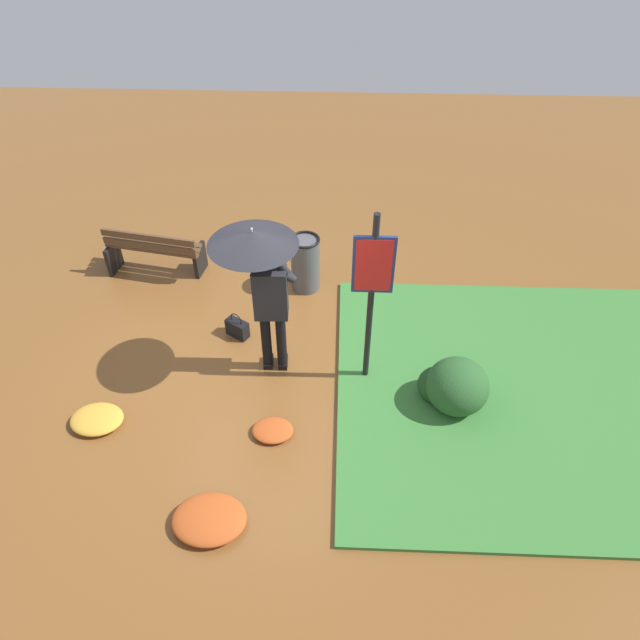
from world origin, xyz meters
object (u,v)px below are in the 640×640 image
handbag (237,328)px  park_bench (154,250)px  person_with_umbrella (261,266)px  info_sign_post (372,284)px  trash_bin (305,263)px

handbag → park_bench: park_bench is taller
person_with_umbrella → info_sign_post: bearing=174.3°
person_with_umbrella → trash_bin: 2.00m
person_with_umbrella → info_sign_post: size_ratio=0.89×
info_sign_post → park_bench: size_ratio=1.64×
info_sign_post → trash_bin: size_ratio=2.76×
info_sign_post → handbag: (1.66, -0.68, -1.32)m
person_with_umbrella → handbag: size_ratio=5.53×
person_with_umbrella → handbag: bearing=-49.9°
person_with_umbrella → handbag: 1.60m
handbag → park_bench: bearing=-43.6°
info_sign_post → handbag: 2.22m
handbag → trash_bin: size_ratio=0.44×
person_with_umbrella → park_bench: (1.84, -1.86, -1.15)m
person_with_umbrella → park_bench: person_with_umbrella is taller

